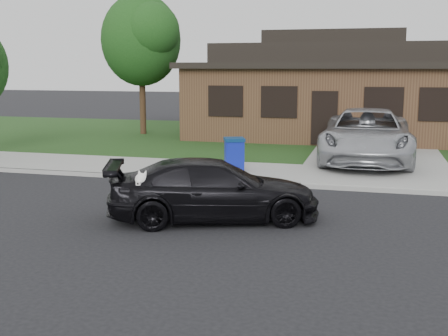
# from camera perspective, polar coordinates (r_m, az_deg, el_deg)

# --- Properties ---
(ground) EXTENTS (120.00, 120.00, 0.00)m
(ground) POSITION_cam_1_polar(r_m,az_deg,el_deg) (13.04, -12.27, -4.16)
(ground) COLOR black
(ground) RESTS_ON ground
(sidewalk) EXTENTS (60.00, 3.00, 0.12)m
(sidewalk) POSITION_cam_1_polar(r_m,az_deg,el_deg) (17.51, -4.84, -0.11)
(sidewalk) COLOR gray
(sidewalk) RESTS_ON ground
(curb) EXTENTS (60.00, 0.12, 0.12)m
(curb) POSITION_cam_1_polar(r_m,az_deg,el_deg) (16.14, -6.63, -1.03)
(curb) COLOR gray
(curb) RESTS_ON ground
(lawn) EXTENTS (60.00, 13.00, 0.13)m
(lawn) POSITION_cam_1_polar(r_m,az_deg,el_deg) (25.10, 1.33, 3.05)
(lawn) COLOR #193814
(lawn) RESTS_ON ground
(driveway) EXTENTS (4.50, 13.00, 0.14)m
(driveway) POSITION_cam_1_polar(r_m,az_deg,el_deg) (21.44, 15.17, 1.49)
(driveway) COLOR gray
(driveway) RESTS_ON ground
(sedan) EXTENTS (4.77, 3.20, 1.28)m
(sedan) POSITION_cam_1_polar(r_m,az_deg,el_deg) (11.79, -1.10, -2.23)
(sedan) COLOR black
(sedan) RESTS_ON ground
(minivan) EXTENTS (2.86, 6.15, 1.71)m
(minivan) POSITION_cam_1_polar(r_m,az_deg,el_deg) (18.99, 14.29, 3.26)
(minivan) COLOR #ADAFB4
(minivan) RESTS_ON driveway
(recycling_bin) EXTENTS (0.76, 0.76, 0.99)m
(recycling_bin) POSITION_cam_1_polar(r_m,az_deg,el_deg) (16.83, 1.04, 1.44)
(recycling_bin) COLOR #0D1A94
(recycling_bin) RESTS_ON sidewalk
(house) EXTENTS (12.60, 8.60, 4.65)m
(house) POSITION_cam_1_polar(r_m,az_deg,el_deg) (26.29, 10.98, 7.72)
(house) COLOR #422B1C
(house) RESTS_ON ground
(tree_0) EXTENTS (3.78, 3.60, 6.34)m
(tree_0) POSITION_cam_1_polar(r_m,az_deg,el_deg) (26.19, -8.20, 12.92)
(tree_0) COLOR #332114
(tree_0) RESTS_ON ground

